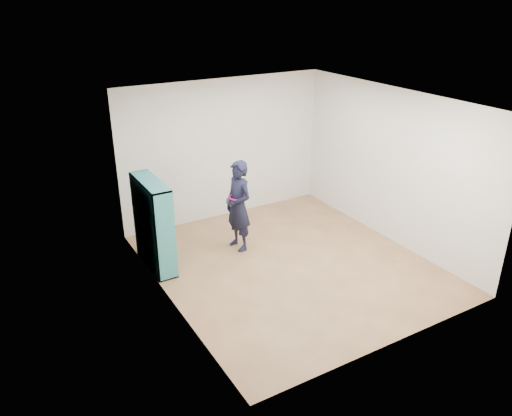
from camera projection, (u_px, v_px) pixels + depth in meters
floor at (290, 264)px, 7.94m from camera, size 4.50×4.50×0.00m
ceiling at (295, 101)px, 6.89m from camera, size 4.50×4.50×0.00m
wall_left at (165, 216)px, 6.50m from camera, size 0.02×4.50×2.60m
wall_right at (391, 166)px, 8.34m from camera, size 0.02×4.50×2.60m
wall_back at (224, 150)px, 9.20m from camera, size 4.00×0.02×2.60m
wall_front at (403, 251)px, 5.64m from camera, size 4.00×0.02×2.60m
bookshelf at (152, 226)px, 7.63m from camera, size 0.31×1.06×1.42m
person at (238, 206)px, 8.15m from camera, size 0.44×0.60×1.53m
smartphone at (228, 201)px, 8.08m from camera, size 0.04×0.08×0.12m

